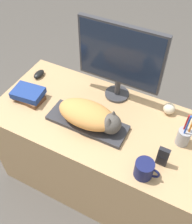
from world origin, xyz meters
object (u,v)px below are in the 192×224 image
(keyboard, at_px, (87,123))
(baseball, at_px, (169,109))
(monitor, at_px, (119,58))
(phone, at_px, (163,157))
(computer_mouse, at_px, (39,74))
(book_stack, at_px, (28,95))
(pen_cup, at_px, (184,136))
(cat, at_px, (91,116))
(coffee_mug, at_px, (144,169))

(keyboard, height_order, baseball, baseball)
(monitor, relative_size, phone, 4.16)
(keyboard, distance_m, computer_mouse, 0.56)
(phone, xyz_separation_m, book_stack, (-0.90, 0.08, -0.02))
(monitor, xyz_separation_m, computer_mouse, (-0.56, -0.07, -0.27))
(keyboard, bearing_deg, pen_cup, 12.80)
(pen_cup, xyz_separation_m, book_stack, (-0.96, -0.10, -0.02))
(computer_mouse, height_order, baseball, baseball)
(cat, xyz_separation_m, pen_cup, (0.50, 0.12, -0.03))
(keyboard, relative_size, computer_mouse, 4.96)
(book_stack, bearing_deg, keyboard, -2.11)
(monitor, bearing_deg, book_stack, -149.19)
(pen_cup, relative_size, phone, 1.88)
(cat, bearing_deg, coffee_mug, -23.04)
(keyboard, xyz_separation_m, computer_mouse, (-0.51, 0.23, 0.01))
(coffee_mug, relative_size, baseball, 1.85)
(keyboard, relative_size, phone, 3.85)
(monitor, distance_m, computer_mouse, 0.62)
(baseball, bearing_deg, keyboard, -142.37)
(cat, xyz_separation_m, book_stack, (-0.46, 0.02, -0.05))
(monitor, xyz_separation_m, book_stack, (-0.48, -0.29, -0.26))
(coffee_mug, height_order, pen_cup, pen_cup)
(keyboard, relative_size, monitor, 0.92)
(computer_mouse, bearing_deg, pen_cup, -6.10)
(pen_cup, relative_size, baseball, 3.35)
(computer_mouse, bearing_deg, keyboard, -24.42)
(computer_mouse, relative_size, baseball, 1.38)
(keyboard, xyz_separation_m, pen_cup, (0.53, 0.12, 0.04))
(keyboard, bearing_deg, computer_mouse, 155.58)
(keyboard, height_order, computer_mouse, computer_mouse)
(cat, distance_m, computer_mouse, 0.58)
(keyboard, xyz_separation_m, monitor, (0.05, 0.30, 0.28))
(cat, bearing_deg, baseball, 39.53)
(coffee_mug, relative_size, pen_cup, 0.55)
(computer_mouse, relative_size, book_stack, 0.47)
(monitor, bearing_deg, computer_mouse, -172.52)
(coffee_mug, xyz_separation_m, phone, (0.06, 0.10, 0.01))
(coffee_mug, bearing_deg, keyboard, 158.29)
(cat, distance_m, book_stack, 0.46)
(phone, bearing_deg, coffee_mug, -119.75)
(pen_cup, bearing_deg, coffee_mug, -112.86)
(cat, height_order, baseball, cat)
(baseball, bearing_deg, phone, -79.18)
(baseball, distance_m, phone, 0.37)
(computer_mouse, distance_m, book_stack, 0.23)
(cat, height_order, monitor, monitor)
(coffee_mug, bearing_deg, monitor, 127.53)
(computer_mouse, bearing_deg, coffee_mug, -23.23)
(keyboard, distance_m, baseball, 0.50)
(monitor, bearing_deg, pen_cup, -21.08)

